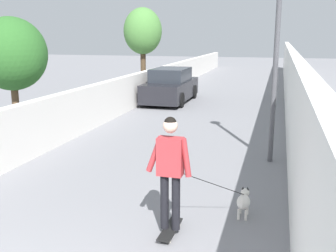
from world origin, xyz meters
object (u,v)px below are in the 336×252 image
at_px(tree_left_near, 143,32).
at_px(skateboard, 170,229).
at_px(person_skateboarder, 170,164).
at_px(car_near, 171,86).
at_px(dog, 243,201).
at_px(tree_left_mid, 11,54).
at_px(lamp_post, 278,24).

bearing_deg(tree_left_near, skateboard, -159.69).
relative_size(tree_left_near, person_skateboarder, 2.55).
bearing_deg(car_near, dog, -158.95).
bearing_deg(skateboard, person_skateboarder, 153.43).
height_order(dog, car_near, car_near).
bearing_deg(tree_left_mid, car_near, -20.57).
bearing_deg(dog, car_near, 21.05).
bearing_deg(car_near, person_skateboarder, -164.88).
height_order(tree_left_mid, person_skateboarder, tree_left_mid).
relative_size(person_skateboarder, dog, 1.44).
bearing_deg(skateboard, tree_left_near, 20.31).
xyz_separation_m(tree_left_near, person_skateboarder, (-16.17, -5.98, -2.06)).
distance_m(dog, car_near, 11.98).
bearing_deg(dog, tree_left_mid, 62.19).
distance_m(person_skateboarder, dog, 1.62).
xyz_separation_m(skateboard, car_near, (12.10, 3.27, 0.65)).
xyz_separation_m(tree_left_mid, car_near, (7.44, -2.79, -1.74)).
relative_size(skateboard, car_near, 0.19).
bearing_deg(person_skateboarder, tree_left_mid, 52.41).
height_order(tree_left_near, skateboard, tree_left_near).
bearing_deg(person_skateboarder, skateboard, -26.57).
bearing_deg(tree_left_near, lamp_post, -148.42).
relative_size(dog, car_near, 0.29).
height_order(skateboard, person_skateboarder, person_skateboarder).
bearing_deg(skateboard, lamp_post, -18.44).
bearing_deg(tree_left_mid, lamp_post, -93.80).
distance_m(skateboard, dog, 1.40).
bearing_deg(lamp_post, dog, 173.67).
height_order(tree_left_mid, lamp_post, lamp_post).
bearing_deg(tree_left_near, tree_left_mid, 179.61).
relative_size(tree_left_mid, lamp_post, 0.73).
distance_m(tree_left_near, person_skateboarder, 17.36).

